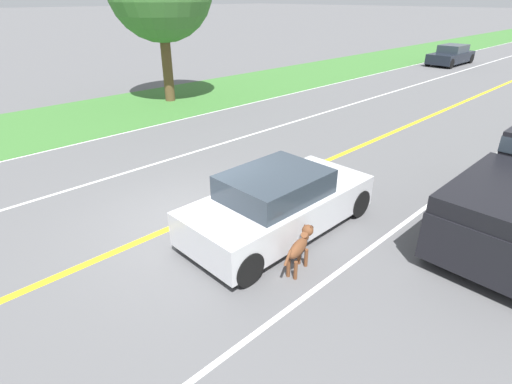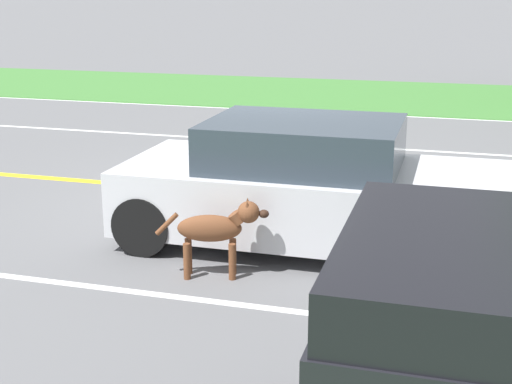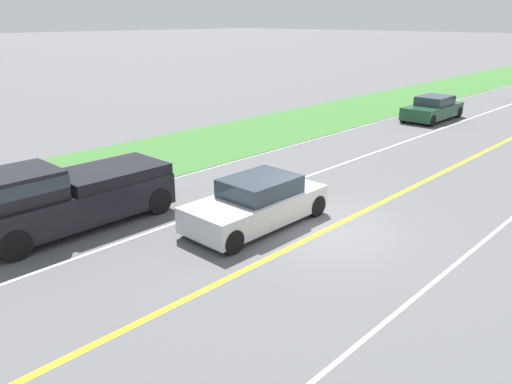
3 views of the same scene
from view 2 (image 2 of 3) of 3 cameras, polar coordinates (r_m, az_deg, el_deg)
ground_plane at (r=9.92m, az=0.58°, el=-0.27°), size 400.00×400.00×0.00m
centre_divider_line at (r=9.92m, az=0.58°, el=-0.24°), size 0.18×160.00×0.01m
lane_edge_line_left at (r=16.61m, az=7.03°, el=6.27°), size 0.14×160.00×0.01m
lane_dash_same_dir at (r=6.81m, az=-7.34°, el=-8.20°), size 0.10×160.00×0.01m
lane_dash_oncoming at (r=13.23m, az=4.61°, el=3.84°), size 0.10×160.00×0.01m
grass_verge_left at (r=19.55m, az=8.44°, el=7.71°), size 6.00×160.00×0.03m
ego_car at (r=7.91m, az=4.76°, el=0.37°), size 1.89×4.33×1.40m
dog at (r=7.01m, az=-3.04°, el=-2.92°), size 0.41×1.11×0.81m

